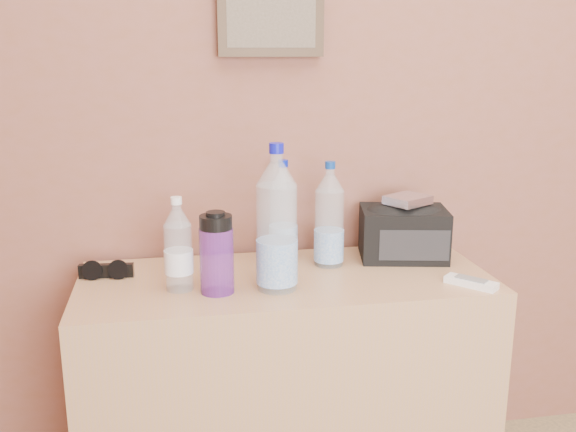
% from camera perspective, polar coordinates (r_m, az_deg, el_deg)
% --- Properties ---
extents(picture_frame, '(0.30, 0.03, 0.25)m').
position_cam_1_polar(picture_frame, '(1.88, -1.55, 17.79)').
color(picture_frame, '#382311').
rests_on(picture_frame, room_shell).
extents(dresser, '(1.11, 0.46, 0.70)m').
position_cam_1_polar(dresser, '(1.90, -0.22, -15.32)').
color(dresser, '#B28053').
rests_on(dresser, ground).
extents(pet_large_b, '(0.08, 0.08, 0.29)m').
position_cam_1_polar(pet_large_b, '(1.86, -0.43, 0.01)').
color(pet_large_b, white).
rests_on(pet_large_b, dresser).
extents(pet_large_c, '(0.08, 0.08, 0.30)m').
position_cam_1_polar(pet_large_c, '(1.81, 3.69, -0.36)').
color(pet_large_c, silver).
rests_on(pet_large_c, dresser).
extents(pet_large_d, '(0.10, 0.10, 0.38)m').
position_cam_1_polar(pet_large_d, '(1.62, -1.01, -0.91)').
color(pet_large_d, silver).
rests_on(pet_large_d, dresser).
extents(pet_small, '(0.07, 0.07, 0.24)m').
position_cam_1_polar(pet_small, '(1.65, -9.72, -2.95)').
color(pet_small, silver).
rests_on(pet_small, dresser).
extents(nalgene_bottle, '(0.09, 0.09, 0.21)m').
position_cam_1_polar(nalgene_bottle, '(1.62, -6.37, -3.30)').
color(nalgene_bottle, '#68279E').
rests_on(nalgene_bottle, dresser).
extents(sunglasses, '(0.15, 0.07, 0.04)m').
position_cam_1_polar(sunglasses, '(1.81, -15.84, -4.70)').
color(sunglasses, black).
rests_on(sunglasses, dresser).
extents(ac_remote, '(0.12, 0.13, 0.02)m').
position_cam_1_polar(ac_remote, '(1.75, 15.96, -5.72)').
color(ac_remote, white).
rests_on(ac_remote, dresser).
extents(toiletry_bag, '(0.28, 0.22, 0.17)m').
position_cam_1_polar(toiletry_bag, '(1.92, 10.22, -1.24)').
color(toiletry_bag, black).
rests_on(toiletry_bag, dresser).
extents(foil_packet, '(0.15, 0.14, 0.02)m').
position_cam_1_polar(foil_packet, '(1.88, 10.59, 1.43)').
color(foil_packet, silver).
rests_on(foil_packet, toiletry_bag).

